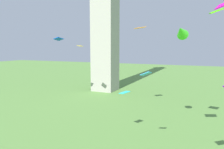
{
  "coord_description": "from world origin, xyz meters",
  "views": [
    {
      "loc": [
        8.66,
        -0.44,
        9.79
      ],
      "look_at": [
        0.37,
        18.43,
        7.13
      ],
      "focal_mm": 34.06,
      "sensor_mm": 36.0,
      "label": 1
    }
  ],
  "objects_px": {
    "kite_flying_2": "(221,9)",
    "kite_flying_4": "(59,39)",
    "kite_flying_7": "(146,74)",
    "kite_flying_5": "(80,46)",
    "kite_flying_9": "(125,92)",
    "kite_flying_3": "(140,28)",
    "kite_flying_6": "(181,31)"
  },
  "relations": [
    {
      "from": "kite_flying_9",
      "to": "kite_flying_2",
      "type": "bearing_deg",
      "value": 105.24
    },
    {
      "from": "kite_flying_3",
      "to": "kite_flying_7",
      "type": "height_order",
      "value": "kite_flying_3"
    },
    {
      "from": "kite_flying_2",
      "to": "kite_flying_5",
      "type": "relative_size",
      "value": 1.19
    },
    {
      "from": "kite_flying_2",
      "to": "kite_flying_4",
      "type": "relative_size",
      "value": 0.84
    },
    {
      "from": "kite_flying_5",
      "to": "kite_flying_9",
      "type": "relative_size",
      "value": 1.07
    },
    {
      "from": "kite_flying_3",
      "to": "kite_flying_5",
      "type": "xyz_separation_m",
      "value": [
        -11.33,
        2.27,
        -2.48
      ]
    },
    {
      "from": "kite_flying_5",
      "to": "kite_flying_9",
      "type": "bearing_deg",
      "value": 170.95
    },
    {
      "from": "kite_flying_5",
      "to": "kite_flying_4",
      "type": "bearing_deg",
      "value": 50.65
    },
    {
      "from": "kite_flying_2",
      "to": "kite_flying_3",
      "type": "height_order",
      "value": "kite_flying_2"
    },
    {
      "from": "kite_flying_2",
      "to": "kite_flying_3",
      "type": "relative_size",
      "value": 0.96
    },
    {
      "from": "kite_flying_7",
      "to": "kite_flying_3",
      "type": "bearing_deg",
      "value": 115.04
    },
    {
      "from": "kite_flying_4",
      "to": "kite_flying_5",
      "type": "distance_m",
      "value": 3.99
    },
    {
      "from": "kite_flying_5",
      "to": "kite_flying_7",
      "type": "distance_m",
      "value": 21.43
    },
    {
      "from": "kite_flying_3",
      "to": "kite_flying_7",
      "type": "relative_size",
      "value": 1.88
    },
    {
      "from": "kite_flying_3",
      "to": "kite_flying_4",
      "type": "height_order",
      "value": "kite_flying_3"
    },
    {
      "from": "kite_flying_3",
      "to": "kite_flying_4",
      "type": "bearing_deg",
      "value": 133.24
    },
    {
      "from": "kite_flying_7",
      "to": "kite_flying_5",
      "type": "bearing_deg",
      "value": 143.09
    },
    {
      "from": "kite_flying_7",
      "to": "kite_flying_9",
      "type": "relative_size",
      "value": 0.7
    },
    {
      "from": "kite_flying_2",
      "to": "kite_flying_6",
      "type": "height_order",
      "value": "kite_flying_2"
    },
    {
      "from": "kite_flying_2",
      "to": "kite_flying_7",
      "type": "height_order",
      "value": "kite_flying_2"
    },
    {
      "from": "kite_flying_3",
      "to": "kite_flying_9",
      "type": "relative_size",
      "value": 1.32
    },
    {
      "from": "kite_flying_6",
      "to": "kite_flying_4",
      "type": "bearing_deg",
      "value": 167.5
    },
    {
      "from": "kite_flying_4",
      "to": "kite_flying_7",
      "type": "height_order",
      "value": "kite_flying_4"
    },
    {
      "from": "kite_flying_7",
      "to": "kite_flying_9",
      "type": "bearing_deg",
      "value": 136.34
    },
    {
      "from": "kite_flying_2",
      "to": "kite_flying_4",
      "type": "height_order",
      "value": "kite_flying_2"
    },
    {
      "from": "kite_flying_2",
      "to": "kite_flying_7",
      "type": "distance_m",
      "value": 7.71
    },
    {
      "from": "kite_flying_4",
      "to": "kite_flying_5",
      "type": "bearing_deg",
      "value": -140.99
    },
    {
      "from": "kite_flying_3",
      "to": "kite_flying_7",
      "type": "xyz_separation_m",
      "value": [
        4.17,
        -12.33,
        -4.89
      ]
    },
    {
      "from": "kite_flying_9",
      "to": "kite_flying_5",
      "type": "bearing_deg",
      "value": -103.6
    },
    {
      "from": "kite_flying_4",
      "to": "kite_flying_5",
      "type": "height_order",
      "value": "kite_flying_4"
    },
    {
      "from": "kite_flying_7",
      "to": "kite_flying_4",
      "type": "bearing_deg",
      "value": 151.35
    },
    {
      "from": "kite_flying_7",
      "to": "kite_flying_9",
      "type": "height_order",
      "value": "kite_flying_7"
    }
  ]
}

